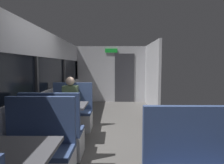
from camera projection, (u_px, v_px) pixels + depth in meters
name	position (u px, v px, depth m)	size (l,w,h in m)	color
ground_plane	(108.00, 141.00, 3.94)	(3.30, 9.20, 0.02)	#514F4C
carriage_window_panel_left	(36.00, 86.00, 3.85)	(0.09, 8.48, 2.30)	#B2B2B7
carriage_end_bulkhead	(113.00, 75.00, 8.02)	(2.90, 0.11, 2.30)	#B2B2B7
carriage_aisle_panel_right	(152.00, 76.00, 6.81)	(0.08, 2.40, 2.30)	#B2B2B7
dining_table_near_window	(7.00, 160.00, 1.81)	(0.90, 0.70, 0.74)	#9E9EA3
bench_near_window_facing_entry	(37.00, 157.00, 2.53)	(0.95, 0.50, 1.10)	silver
dining_table_mid_window	(64.00, 109.00, 3.87)	(0.90, 0.70, 0.74)	#9E9EA3
bench_mid_window_facing_end	(53.00, 137.00, 3.20)	(0.95, 0.50, 1.10)	silver
bench_mid_window_facing_entry	(72.00, 115.00, 4.60)	(0.95, 0.50, 1.10)	silver
seated_passenger	(71.00, 108.00, 4.51)	(0.47, 0.55, 1.26)	#26262D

